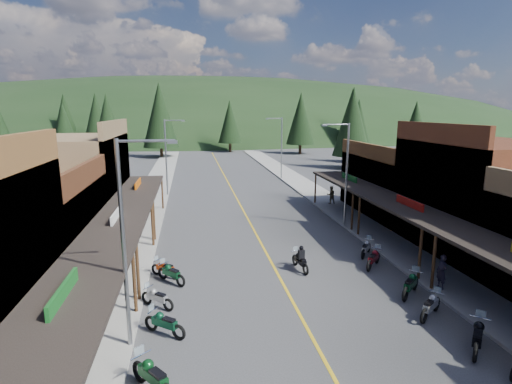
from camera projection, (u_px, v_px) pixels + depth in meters
name	position (u px, v px, depth m)	size (l,w,h in m)	color
ground	(277.00, 273.00, 22.28)	(220.00, 220.00, 0.00)	#38383A
centerline	(236.00, 197.00, 41.61)	(0.15, 90.00, 0.01)	gold
sidewalk_west	(151.00, 200.00, 40.21)	(3.40, 94.00, 0.15)	gray
sidewalk_east	(316.00, 194.00, 42.98)	(3.40, 94.00, 0.15)	gray
shop_west_2	(19.00, 233.00, 21.22)	(10.90, 9.00, 6.20)	#3F2111
shop_west_3	(69.00, 183.00, 30.29)	(10.90, 10.20, 8.20)	brown
shop_east_2	(483.00, 197.00, 25.42)	(10.90, 9.00, 8.20)	#562B19
shop_east_3	(403.00, 185.00, 34.89)	(10.90, 10.20, 6.20)	#4C2D16
streetlight_0	(127.00, 236.00, 14.48)	(2.16, 0.18, 8.00)	gray
streetlight_1	(167.00, 154.00, 41.53)	(2.16, 0.18, 8.00)	gray
streetlight_2	(345.00, 170.00, 30.22)	(2.16, 0.18, 8.00)	gray
streetlight_3	(280.00, 145.00, 51.48)	(2.16, 0.18, 8.00)	gray
ridge_hill	(202.00, 134.00, 152.73)	(310.00, 140.00, 60.00)	black
pine_1	(96.00, 118.00, 84.63)	(5.88, 5.88, 12.50)	black
pine_2	(160.00, 115.00, 75.12)	(6.72, 6.72, 14.00)	black
pine_3	(230.00, 122.00, 85.39)	(5.04, 5.04, 11.00)	black
pine_4	(301.00, 118.00, 81.67)	(5.88, 5.88, 12.50)	black
pine_5	(352.00, 114.00, 95.67)	(6.72, 6.72, 14.00)	black
pine_6	(416.00, 121.00, 90.16)	(5.04, 5.04, 11.00)	black
pine_7	(65.00, 118.00, 89.15)	(5.88, 5.88, 12.50)	black
pine_8	(64.00, 131.00, 56.21)	(4.48, 4.48, 10.00)	black
pine_9	(358.00, 125.00, 68.31)	(4.93, 4.93, 10.80)	black
pine_10	(108.00, 123.00, 66.35)	(5.38, 5.38, 11.60)	black
pine_11	(353.00, 122.00, 60.74)	(5.82, 5.82, 12.40)	black
bike_west_4	(153.00, 375.00, 12.72)	(0.77, 2.30, 1.32)	#0D411A
bike_west_5	(164.00, 322.00, 16.05)	(0.67, 2.02, 1.15)	#0C4027
bike_west_6	(157.00, 297.00, 18.33)	(0.62, 1.87, 1.07)	#9A9B9F
bike_west_7	(171.00, 273.00, 20.93)	(0.68, 2.05, 1.17)	#0C3C1E
bike_west_8	(165.00, 268.00, 21.69)	(0.63, 1.88, 1.08)	#BA390D
bike_east_4	(478.00, 335.00, 15.02)	(0.75, 2.25, 1.29)	black
bike_east_5	(431.00, 305.00, 17.48)	(0.68, 2.05, 1.17)	#9D9EA3
bike_east_6	(411.00, 283.00, 19.51)	(0.74, 2.21, 1.27)	#0C3E1F
bike_east_7	(373.00, 258.00, 23.02)	(0.69, 2.07, 1.18)	maroon
bike_east_8	(366.00, 247.00, 24.87)	(0.65, 1.94, 1.11)	#A6A5AB
rider_on_bike	(300.00, 260.00, 22.61)	(0.98, 2.10, 1.54)	black
pedestrian_east_a	(442.00, 272.00, 19.93)	(0.64, 0.42, 1.76)	#262031
pedestrian_east_b	(331.00, 195.00, 38.08)	(0.83, 0.48, 1.71)	brown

